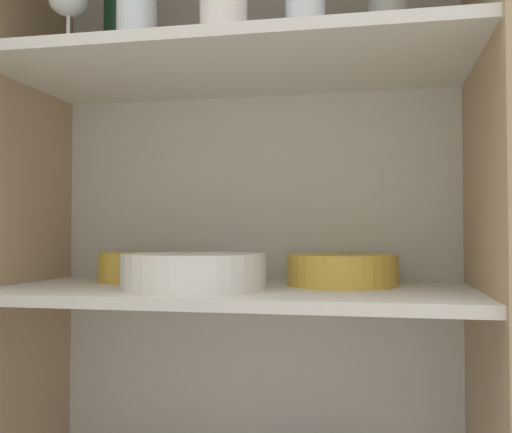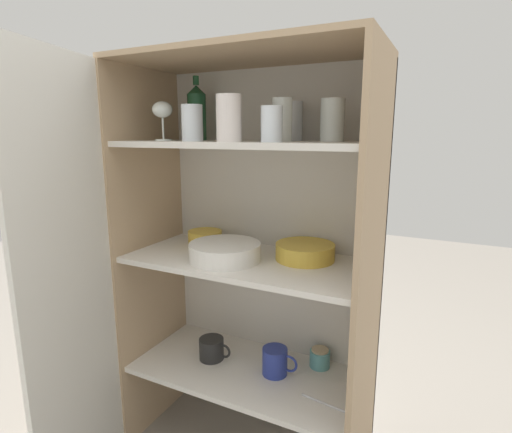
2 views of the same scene
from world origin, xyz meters
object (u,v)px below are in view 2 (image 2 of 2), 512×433
object	(u,v)px
mixing_bowl_large	(305,251)
storage_jar	(320,358)
coffee_mug_primary	(275,361)
wine_bottle	(197,112)
plate_stack_white	(225,252)
serving_bowl_small	(205,237)

from	to	relation	value
mixing_bowl_large	storage_jar	xyz separation A→B (m)	(0.05, 0.06, -0.44)
coffee_mug_primary	storage_jar	world-z (taller)	coffee_mug_primary
wine_bottle	plate_stack_white	world-z (taller)	wine_bottle
serving_bowl_small	storage_jar	size ratio (longest dim) A/B	1.73
coffee_mug_primary	wine_bottle	bearing A→B (deg)	167.50
plate_stack_white	serving_bowl_small	xyz separation A→B (m)	(-0.17, 0.13, 0.00)
mixing_bowl_large	serving_bowl_small	distance (m)	0.42
mixing_bowl_large	wine_bottle	bearing A→B (deg)	177.12
wine_bottle	coffee_mug_primary	xyz separation A→B (m)	(0.38, -0.08, -0.91)
plate_stack_white	mixing_bowl_large	bearing A→B (deg)	27.96
wine_bottle	storage_jar	size ratio (longest dim) A/B	3.08
plate_stack_white	coffee_mug_primary	distance (m)	0.46
wine_bottle	mixing_bowl_large	xyz separation A→B (m)	(0.46, -0.02, -0.49)
wine_bottle	coffee_mug_primary	world-z (taller)	wine_bottle
mixing_bowl_large	coffee_mug_primary	xyz separation A→B (m)	(-0.08, -0.06, -0.43)
wine_bottle	coffee_mug_primary	bearing A→B (deg)	-12.50
mixing_bowl_large	coffee_mug_primary	distance (m)	0.44
plate_stack_white	coffee_mug_primary	bearing A→B (deg)	23.50
plate_stack_white	mixing_bowl_large	world-z (taller)	plate_stack_white
plate_stack_white	serving_bowl_small	world-z (taller)	plate_stack_white
wine_bottle	storage_jar	distance (m)	1.06
wine_bottle	coffee_mug_primary	size ratio (longest dim) A/B	1.75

